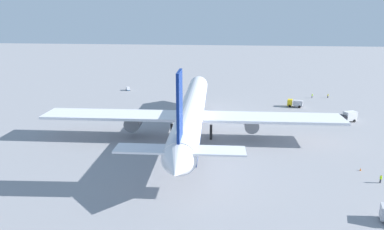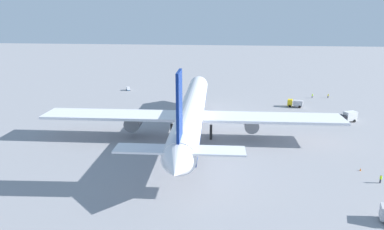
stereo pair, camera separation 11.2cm
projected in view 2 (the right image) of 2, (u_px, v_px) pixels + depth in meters
ground_plane at (192, 135)px, 94.41m from camera, size 600.00×600.00×0.00m
airliner at (192, 111)px, 91.16m from camera, size 79.46×78.47×22.66m
service_truck_3 at (295, 103)px, 122.58m from camera, size 3.57×5.67×2.63m
service_truck_4 at (348, 117)px, 105.34m from camera, size 4.65×6.45×3.19m
baggage_cart_1 at (128, 88)px, 150.20m from camera, size 3.06×2.44×1.53m
ground_worker_0 at (328, 96)px, 136.37m from camera, size 0.43×0.43×1.65m
ground_worker_2 at (312, 96)px, 136.19m from camera, size 0.42×0.42×1.69m
ground_worker_3 at (381, 179)px, 66.84m from camera, size 0.57×0.57×1.69m
traffic_cone_0 at (360, 169)px, 72.34m from camera, size 0.36×0.36×0.55m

